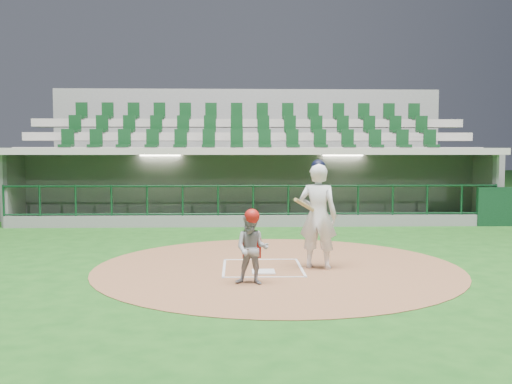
% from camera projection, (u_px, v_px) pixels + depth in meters
% --- Properties ---
extents(ground, '(120.00, 120.00, 0.00)m').
position_uv_depth(ground, '(262.00, 265.00, 11.46)').
color(ground, '#174A15').
rests_on(ground, ground).
extents(dirt_circle, '(7.20, 7.20, 0.01)m').
position_uv_depth(dirt_circle, '(277.00, 267.00, 11.27)').
color(dirt_circle, brown).
rests_on(dirt_circle, ground).
extents(home_plate, '(0.43, 0.43, 0.02)m').
position_uv_depth(home_plate, '(263.00, 272.00, 10.76)').
color(home_plate, silver).
rests_on(home_plate, dirt_circle).
extents(batter_box_chalk, '(1.55, 1.80, 0.01)m').
position_uv_depth(batter_box_chalk, '(262.00, 268.00, 11.16)').
color(batter_box_chalk, silver).
rests_on(batter_box_chalk, ground).
extents(dugout_structure, '(16.40, 3.70, 3.00)m').
position_uv_depth(dugout_structure, '(252.00, 191.00, 19.20)').
color(dugout_structure, gray).
rests_on(dugout_structure, ground).
extents(seating_deck, '(17.00, 6.72, 5.15)m').
position_uv_depth(seating_deck, '(250.00, 174.00, 22.23)').
color(seating_deck, slate).
rests_on(seating_deck, ground).
extents(batter, '(0.97, 1.00, 2.12)m').
position_uv_depth(batter, '(318.00, 215.00, 11.06)').
color(batter, white).
rests_on(batter, dirt_circle).
extents(catcher, '(0.68, 0.58, 1.30)m').
position_uv_depth(catcher, '(252.00, 247.00, 9.74)').
color(catcher, '#94949A').
rests_on(catcher, dirt_circle).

